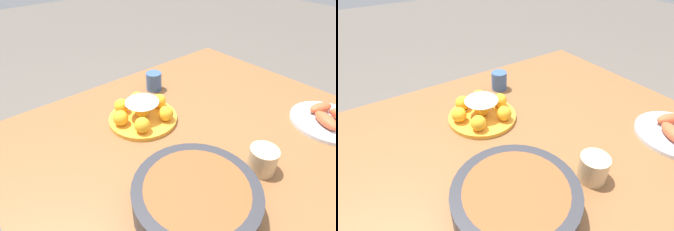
% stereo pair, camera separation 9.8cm
% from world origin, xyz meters
% --- Properties ---
extents(dining_table, '(1.30, 1.05, 0.74)m').
position_xyz_m(dining_table, '(0.00, 0.00, 0.65)').
color(dining_table, brown).
rests_on(dining_table, ground_plane).
extents(cake_plate, '(0.26, 0.26, 0.09)m').
position_xyz_m(cake_plate, '(0.11, -0.17, 0.77)').
color(cake_plate, gold).
rests_on(cake_plate, dining_table).
extents(serving_bowl, '(0.33, 0.33, 0.09)m').
position_xyz_m(serving_bowl, '(0.24, 0.24, 0.79)').
color(serving_bowl, '#2D2D33').
rests_on(serving_bowl, dining_table).
extents(cup_near, '(0.07, 0.07, 0.08)m').
position_xyz_m(cup_near, '(-0.07, -0.33, 0.78)').
color(cup_near, '#38568E').
rests_on(cup_near, dining_table).
extents(cup_far, '(0.09, 0.09, 0.08)m').
position_xyz_m(cup_far, '(-0.01, 0.28, 0.78)').
color(cup_far, '#DBB27F').
rests_on(cup_far, dining_table).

